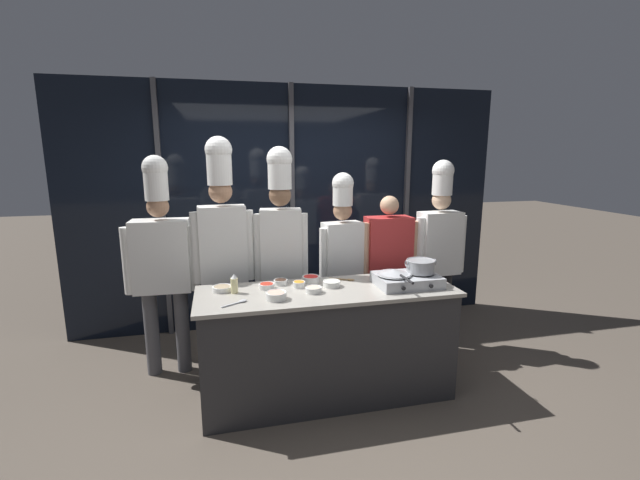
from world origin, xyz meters
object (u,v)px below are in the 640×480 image
Objects in this scene: prep_bowl_soy_glaze at (281,282)px; chef_pastry at (342,251)px; prep_bowl_chili_flakes at (267,286)px; serving_spoon_solid at (347,279)px; chef_sous at (223,237)px; chef_head at (162,257)px; chef_line at (281,237)px; stock_pot at (421,266)px; prep_bowl_chicken at (314,289)px; prep_bowl_mushrooms at (222,288)px; prep_bowl_carrots at (299,284)px; prep_bowl_shrimp at (276,295)px; prep_bowl_bean_sprouts at (332,283)px; squeeze_bottle_oil at (234,284)px; frying_pan at (394,272)px; prep_bowl_bell_pepper at (311,279)px; portable_stove at (407,280)px; serving_spoon_slotted at (239,302)px; chef_apprentice at (439,241)px; person_guest at (388,260)px.

prep_bowl_soy_glaze is 0.79m from chef_pastry.
prep_bowl_chili_flakes is 0.62× the size of serving_spoon_solid.
chef_sous is 1.18× the size of chef_pastry.
chef_line is at bearing 176.13° from chef_head.
stock_pot is 0.90m from prep_bowl_chicken.
chef_pastry is (-0.46, 0.69, -0.00)m from stock_pot.
prep_bowl_mushrooms is 0.60m from prep_bowl_carrots.
prep_bowl_soy_glaze is at bearing 76.47° from prep_bowl_shrimp.
prep_bowl_shrimp is 1.10× the size of prep_bowl_bean_sprouts.
chef_line is at bearing 49.25° from squeeze_bottle_oil.
chef_pastry reaches higher than prep_bowl_mushrooms.
frying_pan is at bearing -38.11° from serving_spoon_solid.
chef_sous reaches higher than prep_bowl_bean_sprouts.
prep_bowl_carrots is 0.15m from prep_bowl_bell_pepper.
prep_bowl_mushrooms is at bearing 163.73° from prep_bowl_chicken.
chef_pastry is (0.59, 0.05, -0.17)m from chef_line.
prep_bowl_carrots is at bearing 153.88° from chef_head.
prep_bowl_shrimp is 0.91m from chef_sous.
chef_head is (-1.36, 0.63, 0.15)m from prep_bowl_bean_sprouts.
stock_pot is at bearing 0.19° from prep_bowl_chicken.
portable_stove is 0.50m from serving_spoon_solid.
chef_head is at bearing 125.88° from serving_spoon_slotted.
chef_head reaches higher than chef_apprentice.
prep_bowl_soy_glaze is at bearing 21.24° from person_guest.
prep_bowl_bean_sprouts is 0.22m from serving_spoon_solid.
squeeze_bottle_oil is at bearing 95.01° from chef_sous.
person_guest is at bearing 178.47° from chef_sous.
prep_bowl_chili_flakes is 0.93m from chef_pastry.
prep_bowl_bell_pepper is 0.87m from chef_sous.
chef_pastry reaches higher than prep_bowl_chili_flakes.
prep_bowl_soy_glaze reaches higher than prep_bowl_mushrooms.
chef_sous is at bearing 145.61° from prep_bowl_bean_sprouts.
chef_line is at bearing 98.44° from prep_bowl_carrots.
prep_bowl_bell_pepper reaches higher than serving_spoon_solid.
serving_spoon_solid is at bearing 155.97° from stock_pot.
prep_bowl_chili_flakes reaches higher than serving_spoon_solid.
prep_bowl_soy_glaze is at bearing 134.62° from chef_sous.
chef_line is at bearing -1.58° from chef_apprentice.
prep_bowl_bean_sprouts is at bearing 16.29° from serving_spoon_slotted.
chef_sous is (-0.70, 0.43, 0.30)m from prep_bowl_bell_pepper.
prep_bowl_bell_pepper reaches higher than serving_spoon_slotted.
prep_bowl_bean_sprouts is at bearing 129.82° from chef_line.
prep_bowl_chicken reaches higher than serving_spoon_solid.
prep_bowl_chili_flakes is at bearing -2.55° from prep_bowl_mushrooms.
serving_spoon_solid is at bearing 163.97° from chef_head.
chef_line reaches higher than prep_bowl_chili_flakes.
chef_apprentice is at bearing 15.80° from prep_bowl_chili_flakes.
prep_bowl_bean_sprouts is at bearing -44.30° from prep_bowl_bell_pepper.
portable_stove is at bearing -10.37° from prep_bowl_bean_sprouts.
chef_line is 1.09m from person_guest.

